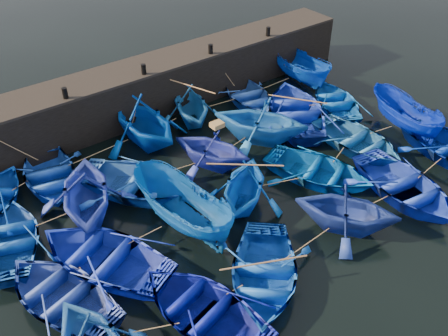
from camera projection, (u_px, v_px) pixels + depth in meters
ground at (273, 221)px, 19.63m from camera, size 120.00×120.00×0.00m
quay_wall at (138, 92)px, 25.59m from camera, size 26.00×2.50×2.50m
quay_top at (135, 69)px, 24.81m from camera, size 26.00×2.50×0.12m
bollard_1 at (65, 93)px, 22.10m from camera, size 0.24×0.24×0.50m
bollard_2 at (144, 69)px, 24.05m from camera, size 0.24×0.24×0.50m
bollard_3 at (211, 49)px, 26.00m from camera, size 0.24×0.24×0.50m
bollard_4 at (268, 31)px, 27.95m from camera, size 0.24×0.24×0.50m
boat_1 at (49, 175)px, 21.26m from camera, size 4.22×5.18×0.94m
boat_2 at (143, 121)px, 23.31m from camera, size 4.31×4.94×2.51m
boat_3 at (191, 105)px, 25.02m from camera, size 4.51×4.82×2.04m
boat_4 at (248, 96)px, 26.95m from camera, size 4.18×5.10×0.92m
boat_5 at (301, 68)px, 28.64m from camera, size 2.32×4.94×1.85m
boat_6 at (12, 238)px, 18.21m from camera, size 4.39×5.14×0.90m
boat_7 at (86, 192)px, 19.21m from camera, size 5.38×5.70×2.38m
boat_8 at (140, 182)px, 20.68m from camera, size 6.30×6.63×1.12m
boat_9 at (212, 148)px, 21.98m from camera, size 4.49×4.73×1.96m
boat_10 at (260, 120)px, 23.50m from camera, size 5.83×5.97×2.39m
boat_11 at (296, 110)px, 25.45m from camera, size 6.46×6.99×1.18m
boat_12 at (336, 101)px, 26.49m from camera, size 4.79×5.32×0.91m
boat_13 at (61, 294)px, 16.12m from camera, size 4.56×5.46×0.98m
boat_14 at (104, 256)px, 17.38m from camera, size 5.69×6.38×1.09m
boat_15 at (181, 208)px, 18.75m from camera, size 2.61×5.26×1.95m
boat_16 at (244, 186)px, 19.81m from camera, size 5.01×4.94×2.00m
boat_17 at (319, 171)px, 21.45m from camera, size 4.97×5.72×0.99m
boat_18 at (358, 141)px, 23.33m from camera, size 3.50×4.83×0.99m
boat_19 at (404, 115)px, 24.50m from camera, size 2.26×4.59×1.70m
boat_21 at (204, 309)px, 15.61m from camera, size 4.52×5.51×1.00m
boat_22 at (263, 274)px, 16.79m from camera, size 5.79×5.86×1.00m
boat_23 at (347, 209)px, 18.63m from camera, size 5.05×5.17×2.07m
boat_24 at (405, 186)px, 20.52m from camera, size 4.44×5.64×1.06m
wooden_crate at (217, 125)px, 21.48m from camera, size 0.54×0.44×0.22m
mooring_ropes at (205, 144)px, 22.41m from camera, size 17.81×11.69×2.10m
loose_oars at (248, 142)px, 21.29m from camera, size 10.73×12.35×1.10m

